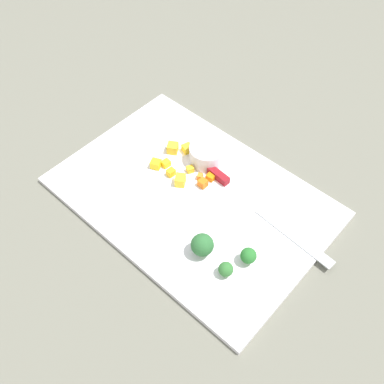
% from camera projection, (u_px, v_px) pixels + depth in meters
% --- Properties ---
extents(ground_plane, '(4.00, 4.00, 0.00)m').
position_uv_depth(ground_plane, '(192.00, 199.00, 0.90)').
color(ground_plane, slate).
extents(cutting_board, '(0.54, 0.37, 0.01)m').
position_uv_depth(cutting_board, '(192.00, 197.00, 0.90)').
color(cutting_board, white).
rests_on(cutting_board, ground_plane).
extents(prep_bowl, '(0.08, 0.08, 0.04)m').
position_uv_depth(prep_bowl, '(207.00, 154.00, 0.94)').
color(prep_bowl, white).
rests_on(prep_bowl, cutting_board).
extents(chef_knife, '(0.34, 0.04, 0.02)m').
position_uv_depth(chef_knife, '(242.00, 194.00, 0.89)').
color(chef_knife, silver).
rests_on(chef_knife, cutting_board).
extents(carrot_dice_0, '(0.01, 0.02, 0.01)m').
position_uv_depth(carrot_dice_0, '(200.00, 177.00, 0.91)').
color(carrot_dice_0, orange).
rests_on(carrot_dice_0, cutting_board).
extents(carrot_dice_1, '(0.02, 0.02, 0.02)m').
position_uv_depth(carrot_dice_1, '(203.00, 183.00, 0.90)').
color(carrot_dice_1, orange).
rests_on(carrot_dice_1, cutting_board).
extents(carrot_dice_2, '(0.02, 0.02, 0.01)m').
position_uv_depth(carrot_dice_2, '(210.00, 176.00, 0.92)').
color(carrot_dice_2, orange).
rests_on(carrot_dice_2, cutting_board).
extents(pepper_dice_0, '(0.02, 0.02, 0.02)m').
position_uv_depth(pepper_dice_0, '(187.00, 148.00, 0.96)').
color(pepper_dice_0, yellow).
rests_on(pepper_dice_0, cutting_board).
extents(pepper_dice_1, '(0.03, 0.03, 0.02)m').
position_uv_depth(pepper_dice_1, '(156.00, 164.00, 0.93)').
color(pepper_dice_1, yellow).
rests_on(pepper_dice_1, cutting_board).
extents(pepper_dice_2, '(0.02, 0.02, 0.02)m').
position_uv_depth(pepper_dice_2, '(171.00, 172.00, 0.92)').
color(pepper_dice_2, yellow).
rests_on(pepper_dice_2, cutting_board).
extents(pepper_dice_3, '(0.03, 0.03, 0.02)m').
position_uv_depth(pepper_dice_3, '(173.00, 148.00, 0.96)').
color(pepper_dice_3, yellow).
rests_on(pepper_dice_3, cutting_board).
extents(pepper_dice_4, '(0.03, 0.03, 0.02)m').
position_uv_depth(pepper_dice_4, '(180.00, 180.00, 0.90)').
color(pepper_dice_4, yellow).
rests_on(pepper_dice_4, cutting_board).
extents(pepper_dice_5, '(0.02, 0.02, 0.01)m').
position_uv_depth(pepper_dice_5, '(190.00, 169.00, 0.93)').
color(pepper_dice_5, yellow).
rests_on(pepper_dice_5, cutting_board).
extents(pepper_dice_6, '(0.02, 0.02, 0.01)m').
position_uv_depth(pepper_dice_6, '(166.00, 163.00, 0.94)').
color(pepper_dice_6, yellow).
rests_on(pepper_dice_6, cutting_board).
extents(broccoli_floret_0, '(0.03, 0.03, 0.04)m').
position_uv_depth(broccoli_floret_0, '(248.00, 256.00, 0.78)').
color(broccoli_floret_0, '#97BB5A').
rests_on(broccoli_floret_0, cutting_board).
extents(broccoli_floret_1, '(0.04, 0.04, 0.05)m').
position_uv_depth(broccoli_floret_1, '(202.00, 245.00, 0.79)').
color(broccoli_floret_1, '#95AC5B').
rests_on(broccoli_floret_1, cutting_board).
extents(broccoli_floret_2, '(0.03, 0.03, 0.03)m').
position_uv_depth(broccoli_floret_2, '(226.00, 269.00, 0.77)').
color(broccoli_floret_2, '#8CBE57').
rests_on(broccoli_floret_2, cutting_board).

